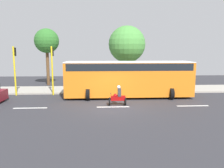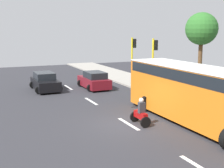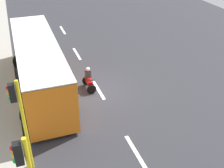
% 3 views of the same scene
% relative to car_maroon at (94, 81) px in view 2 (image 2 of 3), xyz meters
% --- Properties ---
extents(ground_plane, '(40.00, 60.00, 0.10)m').
position_rel_car_maroon_xyz_m(ground_plane, '(-1.98, -10.57, -0.76)').
color(ground_plane, '#2D2D33').
extents(lane_stripe_north, '(0.20, 2.40, 0.01)m').
position_rel_car_maroon_xyz_m(lane_stripe_north, '(-1.98, -16.57, -0.70)').
color(lane_stripe_north, white).
rests_on(lane_stripe_north, ground).
extents(lane_stripe_mid, '(0.20, 2.40, 0.01)m').
position_rel_car_maroon_xyz_m(lane_stripe_mid, '(-1.98, -10.57, -0.70)').
color(lane_stripe_mid, white).
rests_on(lane_stripe_mid, ground).
extents(lane_stripe_south, '(0.20, 2.40, 0.01)m').
position_rel_car_maroon_xyz_m(lane_stripe_south, '(-1.98, -4.57, -0.70)').
color(lane_stripe_south, white).
rests_on(lane_stripe_south, ground).
extents(lane_stripe_far_south, '(0.20, 2.40, 0.01)m').
position_rel_car_maroon_xyz_m(lane_stripe_far_south, '(-1.98, 1.43, -0.70)').
color(lane_stripe_far_south, white).
rests_on(lane_stripe_far_south, ground).
extents(car_maroon, '(2.22, 3.95, 1.52)m').
position_rel_car_maroon_xyz_m(car_maroon, '(0.00, 0.00, 0.00)').
color(car_maroon, maroon).
rests_on(car_maroon, ground).
extents(car_black, '(2.25, 4.12, 1.52)m').
position_rel_car_maroon_xyz_m(car_black, '(-4.13, 1.00, 0.00)').
color(car_black, black).
rests_on(car_black, ground).
extents(city_bus, '(3.20, 11.00, 3.16)m').
position_rel_car_maroon_xyz_m(city_bus, '(1.45, -12.13, 1.14)').
color(city_bus, orange).
rests_on(city_bus, ground).
extents(motorcycle, '(0.60, 1.30, 1.53)m').
position_rel_car_maroon_xyz_m(motorcycle, '(-1.45, -10.96, -0.07)').
color(motorcycle, black).
rests_on(motorcycle, ground).
extents(traffic_light_corner, '(0.49, 0.24, 4.50)m').
position_rel_car_maroon_xyz_m(traffic_light_corner, '(2.87, -1.83, 2.22)').
color(traffic_light_corner, yellow).
rests_on(traffic_light_corner, ground).
extents(traffic_light_midblock, '(0.49, 0.24, 4.50)m').
position_rel_car_maroon_xyz_m(traffic_light_midblock, '(2.87, -5.23, 2.22)').
color(traffic_light_midblock, yellow).
rests_on(traffic_light_midblock, ground).
extents(street_tree_south, '(2.83, 2.83, 6.65)m').
position_rel_car_maroon_xyz_m(street_tree_south, '(8.75, -3.43, 4.45)').
color(street_tree_south, brown).
rests_on(street_tree_south, ground).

